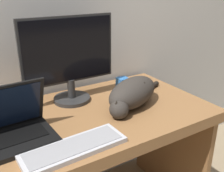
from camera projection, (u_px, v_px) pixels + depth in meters
The scene contains 6 objects.
desk at pixel (78, 146), 1.34m from camera, with size 1.38×0.69×0.76m.
monitor at pixel (69, 58), 1.37m from camera, with size 0.50×0.20×0.46m.
laptop at pixel (10, 130), 1.07m from camera, with size 0.34×0.25×0.24m.
external_keyboard at pixel (74, 148), 1.02m from camera, with size 0.42×0.16×0.02m.
cat at pixel (132, 93), 1.36m from camera, with size 0.50×0.31×0.15m.
small_toy at pixel (123, 83), 1.62m from camera, with size 0.06×0.06×0.06m.
Camera 1 is at (-0.44, -0.71, 1.38)m, focal length 42.00 mm.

